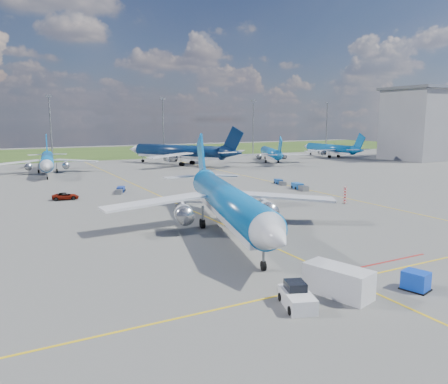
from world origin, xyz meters
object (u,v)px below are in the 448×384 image
bg_jet_nnw (48,174)px  bg_jet_ne (271,162)px  warning_post (345,195)px  pushback_tug (297,297)px  uld_container (416,281)px  baggage_tug_c (120,190)px  baggage_tug_e (280,182)px  service_van (338,281)px  service_car_b (65,196)px  baggage_tug_w (299,187)px  main_airliner (228,232)px  service_car_c (205,191)px  bg_jet_n (179,165)px  bg_jet_ene (330,157)px

bg_jet_nnw → bg_jet_ne: (72.15, -0.37, 0.00)m
warning_post → pushback_tug: warning_post is taller
uld_container → baggage_tug_c: bearing=82.5°
bg_jet_nnw → baggage_tug_e: bearing=-38.9°
service_van → baggage_tug_c: bearing=76.1°
baggage_tug_c → service_car_b: bearing=-141.1°
warning_post → baggage_tug_w: size_ratio=0.53×
baggage_tug_c → main_airliner: bearing=-60.5°
warning_post → service_car_c: (-17.53, 19.95, -0.79)m
bg_jet_ne → baggage_tug_w: bg_jet_ne is taller
warning_post → uld_container: warning_post is taller
baggage_tug_w → bg_jet_n: bearing=103.7°
service_car_b → baggage_tug_w: service_car_b is taller
bg_jet_n → pushback_tug: bg_jet_n is taller
uld_container → pushback_tug: bearing=153.4°
service_van → baggage_tug_e: size_ratio=1.19×
bg_jet_ene → pushback_tug: (-96.51, -105.77, 0.75)m
uld_container → baggage_tug_e: size_ratio=0.44×
warning_post → baggage_tug_w: (2.77, 16.40, -0.92)m
warning_post → service_car_b: (-42.67, 26.80, -0.85)m
bg_jet_nnw → uld_container: 103.82m
service_van → service_car_c: service_van is taller
service_van → service_car_c: 51.46m
bg_jet_ne → service_car_b: 85.09m
uld_container → service_car_b: uld_container is taller
warning_post → baggage_tug_c: size_ratio=0.61×
service_car_c → baggage_tug_c: service_car_c is taller
uld_container → bg_jet_nnw: bearing=84.3°
bg_jet_ene → baggage_tug_e: bearing=41.7°
bg_jet_n → service_car_b: bearing=17.9°
warning_post → service_car_c: 26.56m
bg_jet_nnw → service_car_c: bg_jet_nnw is taller
service_car_c → baggage_tug_e: bearing=49.2°
uld_container → service_car_c: 52.64m
service_car_b → service_car_c: (25.14, -6.86, 0.05)m
bg_jet_n → baggage_tug_w: bearing=61.8°
pushback_tug → service_car_b: (-9.15, 57.19, -0.10)m
main_airliner → baggage_tug_w: bearing=53.5°
warning_post → baggage_tug_e: bearing=82.0°
bg_jet_ne → pushback_tug: (-64.58, -99.66, 0.75)m
uld_container → main_airliner: bearing=85.5°
bg_jet_nnw → bg_jet_ne: bearing=6.2°
main_airliner → baggage_tug_c: bearing=111.5°
bg_jet_nnw → service_van: bg_jet_nnw is taller
bg_jet_ne → main_airliner: bearing=76.1°
bg_jet_ne → pushback_tug: bg_jet_ne is taller
bg_jet_ene → baggage_tug_c: size_ratio=7.39×
bg_jet_ene → baggage_tug_c: bg_jet_ene is taller
pushback_tug → baggage_tug_w: size_ratio=0.98×
bg_jet_ne → uld_container: 114.92m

